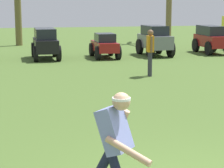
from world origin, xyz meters
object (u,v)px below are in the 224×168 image
at_px(frisbee_thrower, 114,144).
at_px(parked_car_slot_d, 45,42).
at_px(parked_car_slot_e, 105,45).
at_px(parked_car_slot_f, 155,40).
at_px(parked_car_slot_g, 211,38).
at_px(teammate_near_sideline, 150,48).

xyz_separation_m(frisbee_thrower, parked_car_slot_d, (0.31, 14.59, -0.08)).
relative_size(frisbee_thrower, parked_car_slot_e, 0.65).
relative_size(parked_car_slot_f, parked_car_slot_g, 0.98).
relative_size(parked_car_slot_e, parked_car_slot_g, 0.91).
bearing_deg(parked_car_slot_d, teammate_near_sideline, -60.64).
distance_m(parked_car_slot_e, parked_car_slot_f, 2.48).
height_order(parked_car_slot_e, parked_car_slot_g, parked_car_slot_g).
bearing_deg(parked_car_slot_e, parked_car_slot_g, 6.42).
distance_m(parked_car_slot_f, parked_car_slot_g, 3.04).
bearing_deg(teammate_near_sideline, parked_car_slot_d, 119.36).
bearing_deg(parked_car_slot_f, parked_car_slot_g, 6.28).
bearing_deg(parked_car_slot_f, teammate_near_sideline, -109.92).
distance_m(frisbee_thrower, parked_car_slot_d, 14.59).
distance_m(teammate_near_sideline, parked_car_slot_d, 6.26).
bearing_deg(parked_car_slot_f, parked_car_slot_e, -173.40).
xyz_separation_m(frisbee_thrower, parked_car_slot_g, (8.42, 15.04, -0.08)).
height_order(frisbee_thrower, parked_car_slot_e, frisbee_thrower).
bearing_deg(teammate_near_sideline, parked_car_slot_f, 70.08).
height_order(frisbee_thrower, parked_car_slot_d, frisbee_thrower).
bearing_deg(frisbee_thrower, teammate_near_sideline, 69.70).
bearing_deg(parked_car_slot_f, parked_car_slot_d, -178.62).
height_order(frisbee_thrower, parked_car_slot_g, frisbee_thrower).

